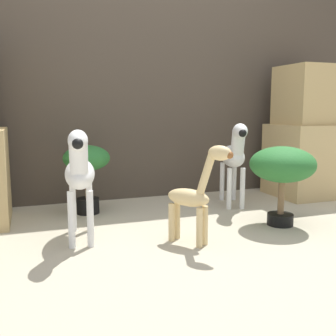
{
  "coord_description": "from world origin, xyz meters",
  "views": [
    {
      "loc": [
        -0.95,
        -1.96,
        0.77
      ],
      "look_at": [
        -0.04,
        0.58,
        0.36
      ],
      "focal_mm": 42.0,
      "sensor_mm": 36.0,
      "label": 1
    }
  ],
  "objects_px": {
    "zebra_left": "(80,172)",
    "potted_palm_front": "(87,164)",
    "zebra_right": "(234,155)",
    "giraffe_figurine": "(195,194)",
    "potted_palm_back": "(282,167)"
  },
  "relations": [
    {
      "from": "zebra_right",
      "to": "zebra_left",
      "type": "relative_size",
      "value": 1.0
    },
    {
      "from": "zebra_right",
      "to": "giraffe_figurine",
      "type": "relative_size",
      "value": 1.15
    },
    {
      "from": "giraffe_figurine",
      "to": "potted_palm_front",
      "type": "relative_size",
      "value": 1.14
    },
    {
      "from": "zebra_right",
      "to": "potted_palm_back",
      "type": "bearing_deg",
      "value": -85.57
    },
    {
      "from": "zebra_right",
      "to": "giraffe_figurine",
      "type": "distance_m",
      "value": 0.98
    },
    {
      "from": "potted_palm_front",
      "to": "potted_palm_back",
      "type": "xyz_separation_m",
      "value": [
        1.17,
        -0.73,
        0.02
      ]
    },
    {
      "from": "zebra_right",
      "to": "potted_palm_front",
      "type": "xyz_separation_m",
      "value": [
        -1.13,
        0.16,
        -0.04
      ]
    },
    {
      "from": "giraffe_figurine",
      "to": "zebra_right",
      "type": "bearing_deg",
      "value": 48.3
    },
    {
      "from": "zebra_left",
      "to": "giraffe_figurine",
      "type": "height_order",
      "value": "zebra_left"
    },
    {
      "from": "potted_palm_front",
      "to": "potted_palm_back",
      "type": "height_order",
      "value": "potted_palm_back"
    },
    {
      "from": "zebra_right",
      "to": "potted_palm_front",
      "type": "relative_size",
      "value": 1.31
    },
    {
      "from": "zebra_left",
      "to": "potted_palm_front",
      "type": "height_order",
      "value": "zebra_left"
    },
    {
      "from": "zebra_right",
      "to": "potted_palm_back",
      "type": "height_order",
      "value": "zebra_right"
    },
    {
      "from": "zebra_left",
      "to": "potted_palm_front",
      "type": "relative_size",
      "value": 1.31
    },
    {
      "from": "giraffe_figurine",
      "to": "potted_palm_front",
      "type": "bearing_deg",
      "value": 118.26
    }
  ]
}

